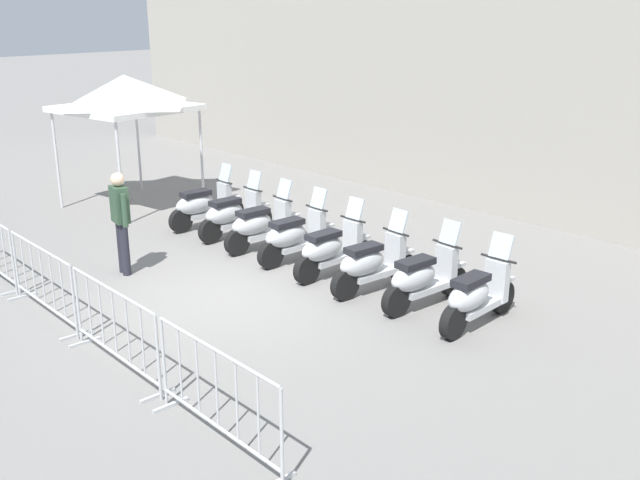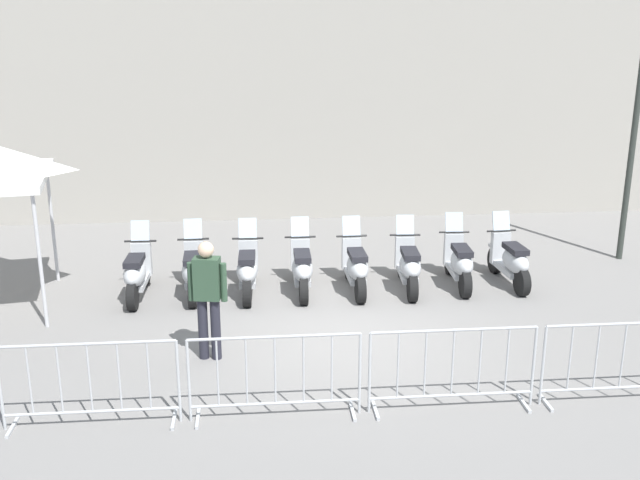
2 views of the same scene
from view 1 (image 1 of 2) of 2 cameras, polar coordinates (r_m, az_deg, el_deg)
ground_plane at (r=11.32m, az=-7.28°, el=-4.30°), size 120.00×120.00×0.00m
motorcycle_0 at (r=14.73m, az=-9.24°, el=2.70°), size 0.67×1.72×1.24m
motorcycle_1 at (r=13.99m, az=-6.95°, el=2.00°), size 0.61×1.72×1.24m
motorcycle_2 at (r=13.24m, az=-4.72°, el=1.16°), size 0.67×1.72×1.24m
motorcycle_3 at (r=12.54m, az=-2.02°, el=0.26°), size 0.66×1.72×1.24m
motorcycle_4 at (r=11.85m, az=0.86°, el=-0.78°), size 0.62×1.72×1.24m
motorcycle_5 at (r=11.21m, az=4.10°, el=-1.92°), size 0.71×1.71×1.24m
motorcycle_6 at (r=10.70m, az=8.15°, el=-3.04°), size 0.70×1.71×1.24m
motorcycle_7 at (r=10.18m, az=12.32°, el=-4.39°), size 0.58×1.73×1.24m
barrier_segment_1 at (r=10.98m, az=-21.13°, el=-3.17°), size 2.05×0.75×1.07m
barrier_segment_2 at (r=9.13m, az=-15.98°, el=-6.87°), size 2.05×0.75×1.07m
barrier_segment_3 at (r=7.44m, az=-8.19°, el=-12.24°), size 2.05×0.75×1.07m
officer_near_row_end at (r=12.25m, az=-15.55°, el=1.75°), size 0.52×0.33×1.73m
canopy_tent at (r=16.42m, az=-15.24°, el=11.18°), size 2.48×2.48×2.91m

